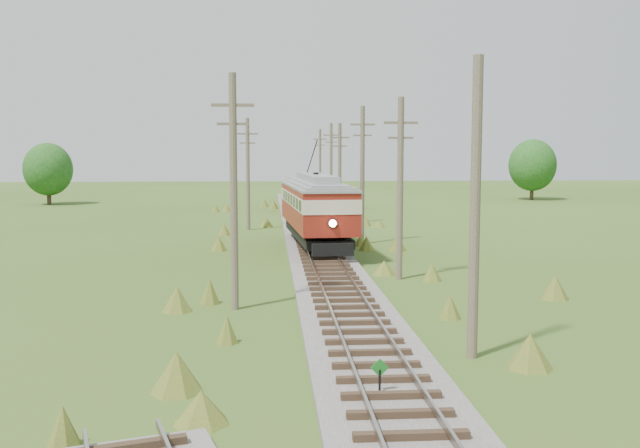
{
  "coord_description": "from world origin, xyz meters",
  "views": [
    {
      "loc": [
        -2.84,
        -15.18,
        6.08
      ],
      "look_at": [
        0.0,
        24.87,
        1.97
      ],
      "focal_mm": 40.0,
      "sensor_mm": 36.0,
      "label": 1
    }
  ],
  "objects": [
    {
      "name": "ground",
      "position": [
        0.0,
        0.0,
        0.0
      ],
      "size": [
        260.0,
        260.0,
        0.0
      ],
      "primitive_type": "plane",
      "color": "#355318",
      "rests_on": "ground"
    },
    {
      "name": "utility_pole_r_6",
      "position": [
        3.2,
        70.0,
        4.47
      ],
      "size": [
        1.6,
        0.3,
        8.7
      ],
      "color": "brown",
      "rests_on": "ground"
    },
    {
      "name": "switch_marker",
      "position": [
        -0.2,
        1.5,
        0.63
      ],
      "size": [
        0.45,
        0.06,
        1.08
      ],
      "color": "black",
      "rests_on": "ground"
    },
    {
      "name": "railbed_main",
      "position": [
        0.0,
        34.0,
        0.19
      ],
      "size": [
        3.6,
        96.0,
        0.57
      ],
      "color": "#605B54",
      "rests_on": "ground"
    },
    {
      "name": "streetcar",
      "position": [
        0.0,
        28.34,
        2.83
      ],
      "size": [
        4.02,
        13.68,
        6.2
      ],
      "rotation": [
        0.0,
        0.0,
        0.07
      ],
      "color": "black",
      "rests_on": "ground"
    },
    {
      "name": "tree_mid_b",
      "position": [
        30.0,
        72.0,
        4.33
      ],
      "size": [
        5.88,
        5.88,
        7.57
      ],
      "color": "#38281C",
      "rests_on": "ground"
    },
    {
      "name": "utility_pole_r_4",
      "position": [
        3.0,
        44.0,
        4.32
      ],
      "size": [
        1.6,
        0.3,
        8.4
      ],
      "color": "brown",
      "rests_on": "ground"
    },
    {
      "name": "utility_pole_r_2",
      "position": [
        3.3,
        18.0,
        4.42
      ],
      "size": [
        1.6,
        0.3,
        8.6
      ],
      "color": "brown",
      "rests_on": "ground"
    },
    {
      "name": "utility_pole_l_a",
      "position": [
        -4.2,
        12.0,
        4.63
      ],
      "size": [
        1.6,
        0.3,
        9.0
      ],
      "color": "brown",
      "rests_on": "ground"
    },
    {
      "name": "utility_pole_r_5",
      "position": [
        3.4,
        57.0,
        4.58
      ],
      "size": [
        1.6,
        0.3,
        8.9
      ],
      "color": "brown",
      "rests_on": "ground"
    },
    {
      "name": "gravel_pile",
      "position": [
        2.74,
        49.18,
        0.53
      ],
      "size": [
        3.11,
        3.3,
        1.13
      ],
      "color": "gray",
      "rests_on": "ground"
    },
    {
      "name": "tree_mid_a",
      "position": [
        -28.0,
        68.0,
        4.02
      ],
      "size": [
        5.46,
        5.46,
        7.03
      ],
      "color": "#38281C",
      "rests_on": "ground"
    },
    {
      "name": "gondola",
      "position": [
        0.0,
        58.35,
        1.96
      ],
      "size": [
        2.79,
        7.87,
        2.59
      ],
      "rotation": [
        0.0,
        0.0,
        -0.03
      ],
      "color": "black",
      "rests_on": "ground"
    },
    {
      "name": "utility_pole_l_b",
      "position": [
        -4.5,
        40.0,
        4.42
      ],
      "size": [
        1.6,
        0.3,
        8.6
      ],
      "color": "brown",
      "rests_on": "ground"
    },
    {
      "name": "utility_pole_r_1",
      "position": [
        3.1,
        5.0,
        4.4
      ],
      "size": [
        0.3,
        0.3,
        8.8
      ],
      "color": "brown",
      "rests_on": "ground"
    },
    {
      "name": "utility_pole_r_3",
      "position": [
        3.2,
        31.0,
        4.63
      ],
      "size": [
        1.6,
        0.3,
        9.0
      ],
      "color": "brown",
      "rests_on": "ground"
    }
  ]
}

